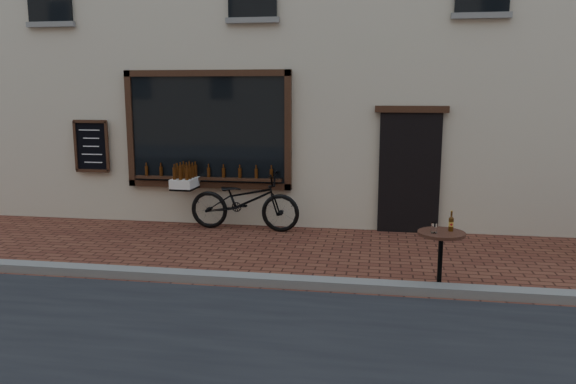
# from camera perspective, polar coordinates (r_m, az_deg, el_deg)

# --- Properties ---
(ground) EXTENTS (90.00, 90.00, 0.00)m
(ground) POSITION_cam_1_polar(r_m,az_deg,el_deg) (7.50, -1.73, -9.93)
(ground) COLOR #55271B
(ground) RESTS_ON ground
(kerb) EXTENTS (90.00, 0.25, 0.12)m
(kerb) POSITION_cam_1_polar(r_m,az_deg,el_deg) (7.66, -1.44, -9.00)
(kerb) COLOR slate
(kerb) RESTS_ON ground
(cargo_bicycle) EXTENTS (2.45, 0.82, 1.18)m
(cargo_bicycle) POSITION_cam_1_polar(r_m,az_deg,el_deg) (10.54, -4.68, -0.83)
(cargo_bicycle) COLOR black
(cargo_bicycle) RESTS_ON ground
(bistro_table) EXTENTS (0.61, 0.61, 1.05)m
(bistro_table) POSITION_cam_1_polar(r_m,az_deg,el_deg) (7.60, 15.27, -5.57)
(bistro_table) COLOR black
(bistro_table) RESTS_ON ground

